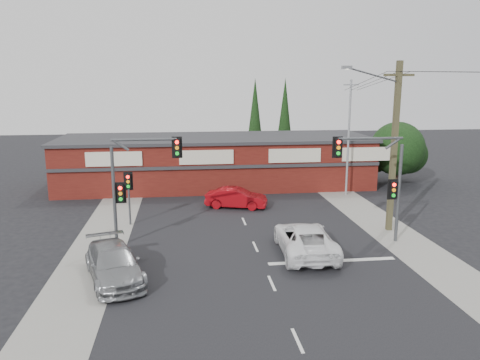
{
  "coord_description": "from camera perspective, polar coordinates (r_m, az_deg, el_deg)",
  "views": [
    {
      "loc": [
        -3.78,
        -22.87,
        8.82
      ],
      "look_at": [
        -0.6,
        3.0,
        3.34
      ],
      "focal_mm": 35.0,
      "sensor_mm": 36.0,
      "label": 1
    }
  ],
  "objects": [
    {
      "name": "power_lines",
      "position": [
        23.8,
        24.5,
        11.37
      ],
      "size": [
        2.01,
        29.0,
        1.22
      ],
      "color": "black",
      "rests_on": "ground"
    },
    {
      "name": "tree_cluster",
      "position": [
        42.94,
        18.58,
        3.33
      ],
      "size": [
        5.9,
        5.1,
        5.5
      ],
      "color": "#2D2116",
      "rests_on": "ground"
    },
    {
      "name": "silver_suv",
      "position": [
        22.21,
        -15.13,
        -9.81
      ],
      "size": [
        3.6,
        5.67,
        1.53
      ],
      "primitive_type": "imported",
      "rotation": [
        0.0,
        0.0,
        0.3
      ],
      "color": "gray",
      "rests_on": "ground"
    },
    {
      "name": "conifer_near",
      "position": [
        47.55,
        1.84,
        7.85
      ],
      "size": [
        1.8,
        1.8,
        9.25
      ],
      "color": "#2D2116",
      "rests_on": "ground"
    },
    {
      "name": "white_suv",
      "position": [
        24.76,
        7.94,
        -7.13
      ],
      "size": [
        2.95,
        5.9,
        1.6
      ],
      "primitive_type": "imported",
      "rotation": [
        0.0,
        0.0,
        3.09
      ],
      "color": "white",
      "rests_on": "ground"
    },
    {
      "name": "shop_building",
      "position": [
        40.51,
        -2.97,
        2.37
      ],
      "size": [
        27.3,
        8.4,
        4.22
      ],
      "color": "#4E140F",
      "rests_on": "ground"
    },
    {
      "name": "verge_right",
      "position": [
        31.7,
        16.15,
        -4.73
      ],
      "size": [
        3.0,
        70.0,
        0.02
      ],
      "primitive_type": "cube",
      "color": "gray",
      "rests_on": "ground"
    },
    {
      "name": "lane_dashes",
      "position": [
        37.06,
        -0.95,
        -1.86
      ],
      "size": [
        0.12,
        63.46,
        0.01
      ],
      "color": "silver",
      "rests_on": "ground"
    },
    {
      "name": "utility_pole",
      "position": [
        28.77,
        18.08,
        4.46
      ],
      "size": [
        4.38,
        0.59,
        10.0
      ],
      "color": "#4E482B",
      "rests_on": "ground"
    },
    {
      "name": "road_strip",
      "position": [
        29.47,
        0.69,
        -5.52
      ],
      "size": [
        14.0,
        70.0,
        0.01
      ],
      "primitive_type": "cube",
      "color": "black",
      "rests_on": "ground"
    },
    {
      "name": "traffic_mast_left",
      "position": [
        25.49,
        -12.83,
        0.52
      ],
      "size": [
        3.77,
        0.27,
        5.97
      ],
      "color": "#47494C",
      "rests_on": "ground"
    },
    {
      "name": "traffic_mast_right",
      "position": [
        26.59,
        16.73,
        0.81
      ],
      "size": [
        3.96,
        0.27,
        5.97
      ],
      "color": "#47494C",
      "rests_on": "ground"
    },
    {
      "name": "pedestal_signal",
      "position": [
        29.78,
        -13.43,
        -0.89
      ],
      "size": [
        0.55,
        0.27,
        3.38
      ],
      "color": "#47494C",
      "rests_on": "ground"
    },
    {
      "name": "conifer_far",
      "position": [
        50.16,
        5.48,
        8.01
      ],
      "size": [
        1.8,
        1.8,
        9.25
      ],
      "color": "#2D2116",
      "rests_on": "ground"
    },
    {
      "name": "red_sedan",
      "position": [
        33.33,
        -0.46,
        -2.19
      ],
      "size": [
        4.59,
        2.68,
        1.43
      ],
      "primitive_type": "imported",
      "rotation": [
        0.0,
        0.0,
        1.28
      ],
      "color": "maroon",
      "rests_on": "ground"
    },
    {
      "name": "ground",
      "position": [
        24.8,
        2.25,
        -8.96
      ],
      "size": [
        120.0,
        120.0,
        0.0
      ],
      "primitive_type": "plane",
      "color": "black",
      "rests_on": "ground"
    },
    {
      "name": "verge_left",
      "position": [
        29.61,
        -15.93,
        -5.9
      ],
      "size": [
        3.0,
        70.0,
        0.02
      ],
      "primitive_type": "cube",
      "color": "gray",
      "rests_on": "ground"
    },
    {
      "name": "stop_line",
      "position": [
        24.23,
        11.15,
        -9.66
      ],
      "size": [
        6.5,
        0.35,
        0.01
      ],
      "primitive_type": "cube",
      "color": "silver",
      "rests_on": "ground"
    },
    {
      "name": "steel_pole",
      "position": [
        37.37,
        13.1,
        5.25
      ],
      "size": [
        1.2,
        0.16,
        9.0
      ],
      "color": "gray",
      "rests_on": "ground"
    }
  ]
}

